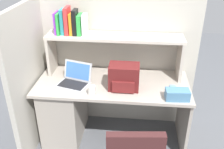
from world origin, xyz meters
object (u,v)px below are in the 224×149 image
Objects in this scene: computer_mouse at (173,89)px; paper_cup at (92,90)px; backpack at (124,77)px; laptop at (75,80)px; tissue_box at (177,95)px.

paper_cup reaches higher than computer_mouse.
laptop is at bearing 176.37° from backpack.
computer_mouse is at bearing 11.45° from paper_cup.
laptop is 3.55× the size of computer_mouse.
backpack reaches higher than laptop.
backpack reaches higher than computer_mouse.
paper_cup is 0.41× the size of tissue_box.
tissue_box reaches higher than paper_cup.
backpack is 0.54m from tissue_box.
computer_mouse is 0.47× the size of tissue_box.
tissue_box is at bearing -82.98° from computer_mouse.
laptop is 1.23× the size of backpack.
tissue_box is at bearing -10.25° from laptop.
computer_mouse is at bearing 1.12° from backpack.
computer_mouse is 1.15× the size of paper_cup.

